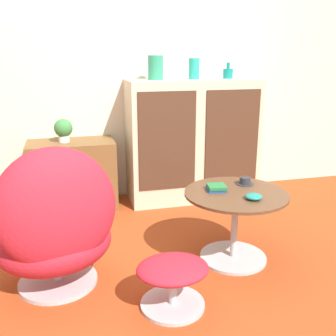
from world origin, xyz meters
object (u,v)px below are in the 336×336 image
coffee_table (235,216)px  bowl (254,197)px  sideboard (192,140)px  vase_inner_left (194,69)px  tv_console (73,175)px  potted_plant (63,129)px  teacup (245,181)px  egg_chair (56,227)px  ottoman (173,276)px  vase_inner_right (228,73)px  vase_leftmost (156,68)px  book_stack (216,188)px

coffee_table → bowl: (0.05, -0.14, 0.18)m
sideboard → vase_inner_left: (0.01, 0.00, 0.65)m
tv_console → potted_plant: (-0.05, 0.00, 0.41)m
teacup → egg_chair: bearing=-170.8°
coffee_table → vase_inner_left: 1.51m
ottoman → vase_inner_right: (0.95, 1.61, 0.97)m
tv_console → egg_chair: size_ratio=0.84×
vase_inner_left → teacup: 1.29m
ottoman → bowl: (0.58, 0.26, 0.30)m
ottoman → teacup: bearing=39.2°
coffee_table → teacup: (0.12, 0.14, 0.18)m
coffee_table → vase_leftmost: 1.53m
coffee_table → vase_inner_left: size_ratio=3.70×
vase_inner_left → coffee_table: bearing=-94.6°
sideboard → vase_leftmost: 0.74m
ottoman → teacup: teacup is taller
vase_inner_left → teacup: (0.03, -1.07, -0.71)m
tv_console → vase_inner_right: vase_inner_right is taller
sideboard → vase_inner_right: (0.33, 0.00, 0.60)m
ottoman → bowl: 0.71m
coffee_table → vase_inner_left: (0.10, 1.21, 0.89)m
vase_inner_left → vase_inner_right: vase_inner_left is taller
egg_chair → coffee_table: size_ratio=1.33×
sideboard → teacup: 1.07m
book_stack → bowl: bearing=-52.1°
potted_plant → teacup: size_ratio=1.67×
sideboard → vase_inner_left: 0.65m
ottoman → potted_plant: bearing=107.9°
tv_console → vase_inner_right: (1.43, -0.02, 0.86)m
ottoman → bowl: size_ratio=3.79×
coffee_table → book_stack: size_ratio=5.04×
ottoman → bowl: bowl is taller
ottoman → bowl: bearing=23.8°
ottoman → vase_leftmost: 1.93m
sideboard → teacup: (0.03, -1.07, -0.06)m
coffee_table → book_stack: (-0.11, 0.07, 0.18)m
teacup → coffee_table: bearing=-132.3°
tv_console → teacup: (1.13, -1.10, 0.19)m
potted_plant → vase_inner_right: bearing=-0.8°
egg_chair → teacup: egg_chair is taller
book_stack → egg_chair: bearing=-172.6°
ottoman → sideboard: bearing=68.8°
sideboard → ottoman: (-0.62, -1.61, -0.37)m
tv_console → teacup: bearing=-44.1°
sideboard → bowl: size_ratio=11.44×
coffee_table → vase_inner_left: vase_inner_left is taller
ottoman → coffee_table: (0.53, 0.40, 0.12)m
coffee_table → vase_leftmost: bearing=101.7°
egg_chair → coffee_table: 1.13m
potted_plant → teacup: 1.63m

